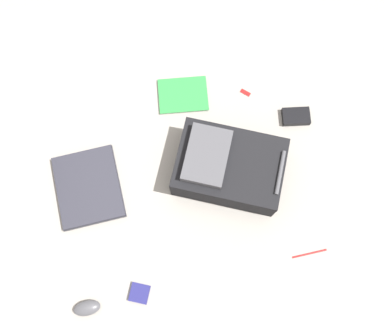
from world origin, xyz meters
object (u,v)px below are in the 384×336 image
Objects in this scene: power_brick at (296,117)px; earbud_pouch at (139,293)px; usb_stick at (246,92)px; laptop at (88,187)px; backpack at (228,167)px; computer_mouse at (87,308)px; pen_black at (310,253)px; book_red at (183,95)px.

power_brick is 1.02m from earbud_pouch.
usb_stick is at bearing -123.57° from power_brick.
laptop reaches higher than earbud_pouch.
computer_mouse is (0.52, -0.61, -0.06)m from backpack.
usb_stick is at bearing -165.96° from pen_black.
pen_black is (0.35, 0.91, -0.01)m from laptop.
laptop is 0.98m from pen_black.
computer_mouse is 0.89× the size of power_brick.
usb_stick is (-0.85, 0.53, -0.01)m from earbud_pouch.
book_red is 1.84× the size of power_brick.
laptop reaches higher than usb_stick.
pen_black is at bearing -2.32° from power_brick.
book_red is 0.89m from pen_black.
computer_mouse is 1.16m from usb_stick.
pen_black is (0.61, -0.02, -0.01)m from power_brick.
book_red is 2.96× the size of earbud_pouch.
backpack reaches higher than laptop.
computer_mouse reaches higher than pen_black.
laptop is 4.82× the size of earbud_pouch.
book_red is at bearing -156.69° from backpack.
usb_stick is at bearing 132.66° from computer_mouse.
laptop is 2.45× the size of pen_black.
pen_black is at bearing 91.21° from computer_mouse.
backpack reaches higher than pen_black.
book_red is (-0.40, 0.44, -0.01)m from laptop.
laptop and power_brick have the same top height.
backpack is 1.40× the size of laptop.
laptop is 3.36× the size of computer_mouse.
computer_mouse reaches higher than power_brick.
computer_mouse is at bearing -51.70° from power_brick.
computer_mouse is at bearing -81.14° from pen_black.
power_brick is (0.15, 0.50, 0.01)m from book_red.
pen_black is 0.77m from usb_stick.
usb_stick is at bearing 118.38° from laptop.
backpack is at bearing 92.38° from laptop.
computer_mouse reaches higher than earbud_pouch.
usb_stick is (-0.75, -0.19, 0.00)m from pen_black.
book_red is at bearing 145.63° from computer_mouse.
pen_black is at bearing 32.11° from book_red.
backpack is 3.44× the size of pen_black.
computer_mouse reaches higher than book_red.
laptop is at bearing -47.63° from book_red.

